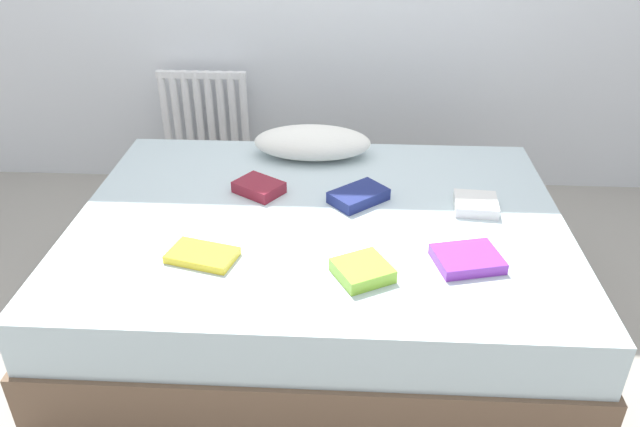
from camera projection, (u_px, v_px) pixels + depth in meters
The scene contains 10 objects.
ground_plane at pixel (319, 312), 2.75m from camera, with size 8.00×8.00×0.00m, color #9E998E.
bed at pixel (319, 267), 2.62m from camera, with size 2.00×1.50×0.50m.
radiator at pixel (205, 119), 3.60m from camera, with size 0.51×0.04×0.57m.
pillow at pixel (312, 142), 2.95m from camera, with size 0.56×0.29×0.15m, color white.
textbook_purple at pixel (467, 259), 2.19m from camera, with size 0.23×0.18×0.04m, color purple.
textbook_navy at pixel (358, 196), 2.59m from camera, with size 0.23×0.15×0.05m, color navy.
textbook_maroon at pixel (259, 187), 2.65m from camera, with size 0.19×0.14×0.05m, color maroon.
textbook_white at pixel (476, 204), 2.53m from camera, with size 0.17×0.17×0.04m, color white.
textbook_lime at pixel (362, 271), 2.12m from camera, with size 0.18×0.17×0.05m, color #8CC638.
textbook_yellow at pixel (202, 255), 2.22m from camera, with size 0.24×0.14×0.03m, color yellow.
Camera 1 is at (0.12, -2.15, 1.76)m, focal length 34.68 mm.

